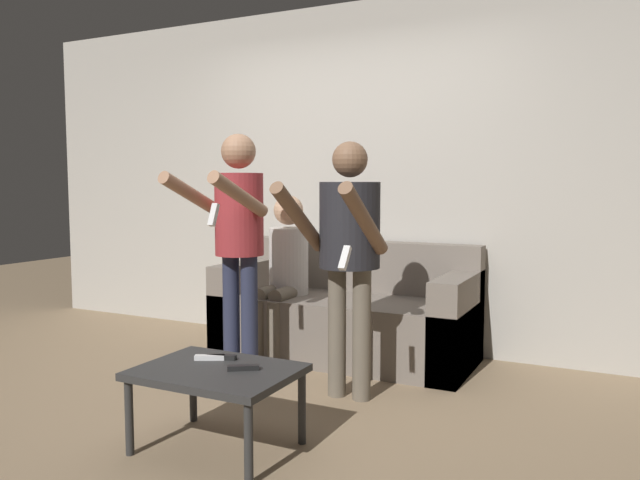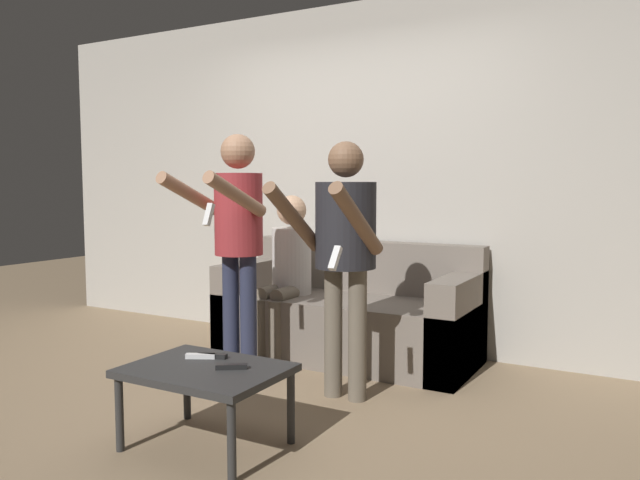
{
  "view_description": "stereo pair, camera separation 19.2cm",
  "coord_description": "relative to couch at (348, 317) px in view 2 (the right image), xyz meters",
  "views": [
    {
      "loc": [
        1.97,
        -2.99,
        1.28
      ],
      "look_at": [
        0.1,
        0.76,
        0.91
      ],
      "focal_mm": 35.0,
      "sensor_mm": 36.0,
      "label": 1
    },
    {
      "loc": [
        2.14,
        -2.9,
        1.28
      ],
      "look_at": [
        0.1,
        0.76,
        0.91
      ],
      "focal_mm": 35.0,
      "sensor_mm": 36.0,
      "label": 2
    }
  ],
  "objects": [
    {
      "name": "remote_far",
      "position": [
        0.05,
        -1.63,
        0.11
      ],
      "size": [
        0.15,
        0.07,
        0.02
      ],
      "color": "black",
      "rests_on": "coffee_table"
    },
    {
      "name": "ground_plane",
      "position": [
        -0.1,
        -1.18,
        -0.3
      ],
      "size": [
        14.0,
        14.0,
        0.0
      ],
      "primitive_type": "plane",
      "color": "#937A5B"
    },
    {
      "name": "wall_back",
      "position": [
        -0.1,
        0.43,
        1.05
      ],
      "size": [
        6.4,
        0.06,
        2.7
      ],
      "color": "#B7B2A8",
      "rests_on": "ground_plane"
    },
    {
      "name": "person_seated",
      "position": [
        -0.43,
        -0.16,
        0.37
      ],
      "size": [
        0.3,
        0.52,
        1.2
      ],
      "color": "#6B6051",
      "rests_on": "ground_plane"
    },
    {
      "name": "coffee_table",
      "position": [
        0.12,
        -1.77,
        0.06
      ],
      "size": [
        0.75,
        0.56,
        0.4
      ],
      "color": "#2D2D2D",
      "rests_on": "ground_plane"
    },
    {
      "name": "remote_near",
      "position": [
        0.25,
        -1.74,
        0.11
      ],
      "size": [
        0.14,
        0.11,
        0.02
      ],
      "color": "black",
      "rests_on": "coffee_table"
    },
    {
      "name": "person_standing_right",
      "position": [
        0.39,
        -0.83,
        0.66
      ],
      "size": [
        0.48,
        0.74,
        1.53
      ],
      "color": "#6B6051",
      "rests_on": "ground_plane"
    },
    {
      "name": "remote_mid",
      "position": [
        -0.0,
        -1.67,
        0.11
      ],
      "size": [
        0.15,
        0.1,
        0.02
      ],
      "color": "white",
      "rests_on": "coffee_table"
    },
    {
      "name": "person_standing_left",
      "position": [
        -0.39,
        -0.83,
        0.7
      ],
      "size": [
        0.43,
        0.71,
        1.6
      ],
      "color": "#282D47",
      "rests_on": "ground_plane"
    },
    {
      "name": "couch",
      "position": [
        0.0,
        0.0,
        0.0
      ],
      "size": [
        1.89,
        0.8,
        0.85
      ],
      "color": "slate",
      "rests_on": "ground_plane"
    }
  ]
}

